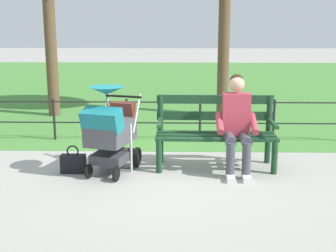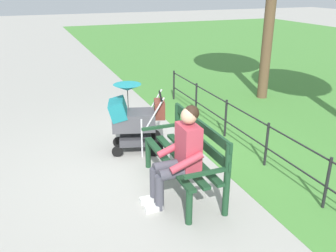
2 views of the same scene
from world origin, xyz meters
name	(u,v)px [view 1 (image 1 of 2)]	position (x,y,z in m)	size (l,w,h in m)	color
ground_plane	(160,168)	(0.00, 0.00, 0.00)	(60.00, 60.00, 0.00)	#9E9B93
grass_lawn	(171,83)	(0.00, -8.80, 0.00)	(40.00, 16.00, 0.01)	#478438
park_bench	(215,129)	(-0.75, -0.12, 0.53)	(1.60, 0.61, 0.96)	#193D23
person_on_bench	(237,121)	(-1.01, 0.11, 0.68)	(0.53, 0.74, 1.28)	#42424C
stroller	(110,129)	(0.62, 0.23, 0.59)	(0.72, 0.98, 1.15)	black
handbag	(73,163)	(1.13, 0.22, 0.13)	(0.32, 0.14, 0.37)	black
park_fence	(163,116)	(0.00, -1.49, 0.41)	(6.13, 0.04, 0.70)	black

